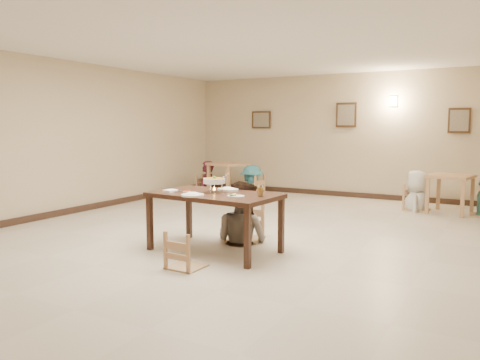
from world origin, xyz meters
The scene contains 29 objects.
floor centered at (0.00, 0.00, 0.00)m, with size 10.00×10.00×0.00m, color beige.
ceiling centered at (0.00, 0.00, 3.00)m, with size 10.00×10.00×0.00m, color silver.
wall_back centered at (0.00, 5.00, 1.50)m, with size 10.00×10.00×0.00m, color #C5AF8D.
wall_left centered at (-4.00, 0.00, 1.50)m, with size 10.00×10.00×0.00m, color #C5AF8D.
baseboard_back centered at (0.00, 4.97, 0.06)m, with size 8.00×0.06×0.12m, color black.
baseboard_left centered at (-3.97, 0.00, 0.06)m, with size 0.06×10.00×0.12m, color black.
picture_a centered at (-2.20, 4.96, 1.90)m, with size 0.55×0.04×0.45m.
picture_b centered at (0.10, 4.96, 2.00)m, with size 0.50×0.04×0.60m.
picture_c centered at (2.60, 4.96, 1.85)m, with size 0.45×0.04×0.55m.
wall_sconce centered at (1.20, 4.96, 2.30)m, with size 0.16×0.05×0.22m, color #FFD88C.
main_table centered at (0.03, -0.91, 0.73)m, with size 1.80×1.10×0.81m.
chair_far centered at (0.09, -0.14, 0.53)m, with size 0.50×0.50×1.07m.
chair_near centered at (0.13, -1.72, 0.44)m, with size 0.41×0.41×0.88m.
main_diner centered at (0.10, -0.26, 0.92)m, with size 0.89×0.69×1.83m, color gray.
curry_warmer centered at (-0.01, -0.86, 0.97)m, with size 0.34×0.30×0.27m.
rice_plate_far centered at (0.05, -0.59, 0.83)m, with size 0.32×0.32×0.07m.
rice_plate_near centered at (-0.08, -1.28, 0.83)m, with size 0.30×0.30×0.07m.
fried_plate centered at (0.47, -1.09, 0.83)m, with size 0.24×0.24×0.05m.
chili_dish centered at (-0.35, -1.03, 0.82)m, with size 0.10×0.10×0.02m.
napkin_cutlery centered at (-0.56, -1.12, 0.83)m, with size 0.18×0.27×0.03m.
drink_glass centered at (0.71, -0.87, 0.88)m, with size 0.08×0.08×0.15m.
bg_table_left centered at (-2.51, 3.75, 0.68)m, with size 1.02×1.02×0.82m.
bg_table_right centered at (2.59, 3.78, 0.64)m, with size 0.91×0.91×0.77m.
bg_chair_ll centered at (-3.18, 3.78, 0.46)m, with size 0.43×0.43×0.92m.
bg_chair_lr centered at (-1.83, 3.73, 0.52)m, with size 0.49×0.49×1.05m.
bg_chair_rl centered at (1.96, 3.85, 0.51)m, with size 0.48×0.48×1.02m.
bg_diner_a centered at (-3.18, 3.78, 0.84)m, with size 0.61×0.40×1.69m, color #511A2D.
bg_diner_b centered at (-1.83, 3.73, 0.79)m, with size 1.03×0.59×1.59m, color teal.
bg_diner_c centered at (1.96, 3.85, 0.83)m, with size 0.81×0.53×1.65m, color silver.
Camera 1 is at (3.42, -6.27, 1.72)m, focal length 35.00 mm.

